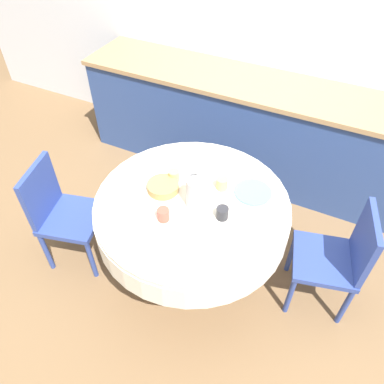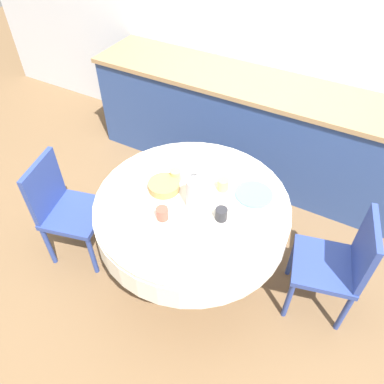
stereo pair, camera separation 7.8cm
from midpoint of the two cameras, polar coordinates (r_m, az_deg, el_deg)
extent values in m
plane|color=brown|center=(2.92, -0.79, -12.04)|extent=(12.00, 12.00, 0.00)
cube|color=silver|center=(3.39, 13.01, 23.92)|extent=(7.00, 0.05, 2.60)
cube|color=#2D4784|center=(3.50, 9.18, 9.03)|extent=(3.20, 0.60, 0.88)
cube|color=#A37F56|center=(3.26, 10.12, 15.62)|extent=(3.24, 0.64, 0.04)
cylinder|color=brown|center=(2.90, -0.79, -11.82)|extent=(0.44, 0.44, 0.04)
cylinder|color=brown|center=(2.67, -0.85, -8.48)|extent=(0.11, 0.11, 0.52)
cylinder|color=silver|center=(2.40, -0.93, -3.43)|extent=(1.23, 1.23, 0.18)
cylinder|color=silver|center=(2.33, -0.96, -1.69)|extent=(1.22, 1.22, 0.03)
cube|color=#2D428E|center=(2.60, 18.67, -9.80)|extent=(0.48, 0.48, 0.04)
cube|color=#2D428E|center=(2.47, 24.01, -7.14)|extent=(0.13, 0.38, 0.41)
cylinder|color=#2D428E|center=(2.65, 13.81, -15.15)|extent=(0.04, 0.04, 0.39)
cylinder|color=#2D428E|center=(2.85, 14.10, -9.11)|extent=(0.04, 0.04, 0.39)
cylinder|color=#2D428E|center=(2.71, 21.47, -15.93)|extent=(0.04, 0.04, 0.39)
cylinder|color=#2D428E|center=(2.91, 21.06, -9.97)|extent=(0.04, 0.04, 0.39)
cube|color=#2D428E|center=(2.84, -18.51, -3.77)|extent=(0.49, 0.49, 0.04)
cube|color=#2D428E|center=(2.78, -22.86, 0.03)|extent=(0.13, 0.38, 0.41)
cylinder|color=#2D428E|center=(3.03, -13.24, -4.66)|extent=(0.04, 0.04, 0.39)
cylinder|color=#2D428E|center=(2.84, -15.83, -9.89)|extent=(0.04, 0.04, 0.39)
cylinder|color=#2D428E|center=(3.17, -19.13, -3.54)|extent=(0.04, 0.04, 0.39)
cylinder|color=#2D428E|center=(2.99, -22.01, -8.41)|extent=(0.04, 0.04, 0.39)
cylinder|color=white|center=(2.25, -10.45, -3.78)|extent=(0.24, 0.24, 0.01)
cylinder|color=#CC4C3D|center=(2.19, -5.42, -3.47)|extent=(0.07, 0.07, 0.08)
cylinder|color=white|center=(2.09, 4.32, -8.02)|extent=(0.24, 0.24, 0.01)
cylinder|color=#28282D|center=(2.20, 3.63, -3.23)|extent=(0.07, 0.07, 0.08)
cylinder|color=white|center=(2.60, -2.47, 4.80)|extent=(0.24, 0.24, 0.01)
cylinder|color=#DBB766|center=(2.43, -3.68, 2.44)|extent=(0.07, 0.07, 0.08)
cylinder|color=#60BCB7|center=(2.39, 8.37, -0.04)|extent=(0.24, 0.24, 0.01)
cylinder|color=#DBB766|center=(2.37, 3.66, 1.25)|extent=(0.07, 0.07, 0.08)
cylinder|color=#B2B2B7|center=(2.22, -0.37, -0.12)|extent=(0.12, 0.12, 0.21)
cone|color=#B2B2B7|center=(2.13, -0.38, 2.31)|extent=(0.11, 0.11, 0.05)
sphere|color=#B2B2B7|center=(2.11, -0.39, 3.16)|extent=(0.04, 0.04, 0.04)
cylinder|color=#AD844C|center=(2.38, -5.37, 0.77)|extent=(0.20, 0.20, 0.05)
camera|label=1|loc=(0.04, -90.99, -0.97)|focal=35.00mm
camera|label=2|loc=(0.04, 89.01, 0.97)|focal=35.00mm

